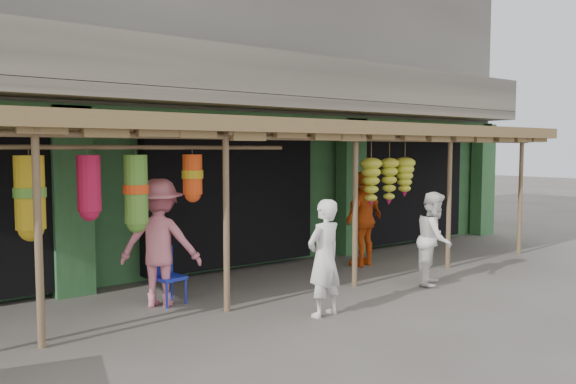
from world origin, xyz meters
TOP-DOWN VIEW (x-y plane):
  - ground at (0.00, 0.00)m, footprint 80.00×80.00m
  - building at (-0.00, 4.87)m, footprint 16.40×6.80m
  - awning at (-0.15, 0.80)m, footprint 14.00×2.70m
  - blue_chair at (-2.02, 0.73)m, footprint 0.48×0.49m
  - person_front at (-0.52, -1.19)m, footprint 0.65×0.47m
  - person_right at (2.20, -0.91)m, footprint 0.98×0.92m
  - person_vendor at (2.32, 0.94)m, footprint 1.19×0.69m
  - person_shopper at (-2.13, 0.67)m, footprint 1.39×1.32m

SIDE VIEW (x-z plane):
  - ground at x=0.00m, z-range 0.00..0.00m
  - blue_chair at x=-2.02m, z-range 0.05..0.90m
  - person_right at x=2.20m, z-range 0.00..1.60m
  - person_front at x=-0.52m, z-range 0.00..1.64m
  - person_shopper at x=-2.13m, z-range 0.00..1.89m
  - person_vendor at x=2.32m, z-range 0.00..1.90m
  - awning at x=-0.15m, z-range 1.18..3.97m
  - building at x=0.00m, z-range -0.13..6.87m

